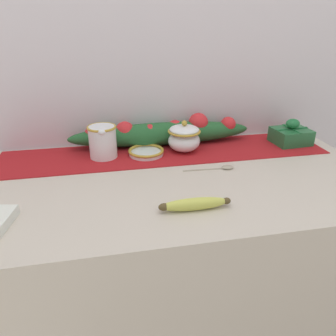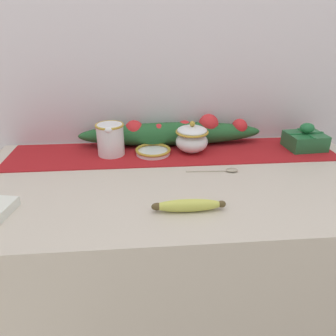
{
  "view_description": "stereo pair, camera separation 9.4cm",
  "coord_description": "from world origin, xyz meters",
  "px_view_note": "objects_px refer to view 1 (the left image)",
  "views": [
    {
      "loc": [
        -0.21,
        -0.88,
        1.36
      ],
      "look_at": [
        -0.04,
        -0.04,
        0.97
      ],
      "focal_mm": 35.0,
      "sensor_mm": 36.0,
      "label": 1
    },
    {
      "loc": [
        -0.11,
        -0.89,
        1.36
      ],
      "look_at": [
        -0.04,
        -0.04,
        0.97
      ],
      "focal_mm": 35.0,
      "sensor_mm": 36.0,
      "label": 2
    }
  ],
  "objects_px": {
    "sugar_bowl": "(184,138)",
    "spoon": "(224,167)",
    "gift_box": "(291,135)",
    "small_dish": "(146,152)",
    "cream_pitcher": "(103,140)",
    "banana": "(195,204)"
  },
  "relations": [
    {
      "from": "small_dish",
      "to": "banana",
      "type": "height_order",
      "value": "banana"
    },
    {
      "from": "cream_pitcher",
      "to": "spoon",
      "type": "distance_m",
      "value": 0.42
    },
    {
      "from": "sugar_bowl",
      "to": "spoon",
      "type": "height_order",
      "value": "sugar_bowl"
    },
    {
      "from": "sugar_bowl",
      "to": "small_dish",
      "type": "xyz_separation_m",
      "value": [
        -0.14,
        -0.01,
        -0.04
      ]
    },
    {
      "from": "small_dish",
      "to": "banana",
      "type": "xyz_separation_m",
      "value": [
        0.07,
        -0.38,
        0.0
      ]
    },
    {
      "from": "cream_pitcher",
      "to": "banana",
      "type": "relative_size",
      "value": 0.62
    },
    {
      "from": "sugar_bowl",
      "to": "banana",
      "type": "height_order",
      "value": "sugar_bowl"
    },
    {
      "from": "banana",
      "to": "spoon",
      "type": "height_order",
      "value": "banana"
    },
    {
      "from": "spoon",
      "to": "gift_box",
      "type": "bearing_deg",
      "value": 30.25
    },
    {
      "from": "spoon",
      "to": "cream_pitcher",
      "type": "bearing_deg",
      "value": 158.5
    },
    {
      "from": "banana",
      "to": "spoon",
      "type": "relative_size",
      "value": 1.14
    },
    {
      "from": "small_dish",
      "to": "banana",
      "type": "bearing_deg",
      "value": -79.21
    },
    {
      "from": "spoon",
      "to": "small_dish",
      "type": "bearing_deg",
      "value": 147.98
    },
    {
      "from": "small_dish",
      "to": "spoon",
      "type": "relative_size",
      "value": 0.76
    },
    {
      "from": "small_dish",
      "to": "spoon",
      "type": "distance_m",
      "value": 0.28
    },
    {
      "from": "small_dish",
      "to": "gift_box",
      "type": "bearing_deg",
      "value": 0.77
    },
    {
      "from": "sugar_bowl",
      "to": "cream_pitcher",
      "type": "bearing_deg",
      "value": 179.68
    },
    {
      "from": "gift_box",
      "to": "sugar_bowl",
      "type": "bearing_deg",
      "value": 179.86
    },
    {
      "from": "cream_pitcher",
      "to": "sugar_bowl",
      "type": "distance_m",
      "value": 0.29
    },
    {
      "from": "sugar_bowl",
      "to": "banana",
      "type": "relative_size",
      "value": 0.62
    },
    {
      "from": "gift_box",
      "to": "banana",
      "type": "bearing_deg",
      "value": -141.39
    },
    {
      "from": "cream_pitcher",
      "to": "small_dish",
      "type": "relative_size",
      "value": 0.93
    }
  ]
}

